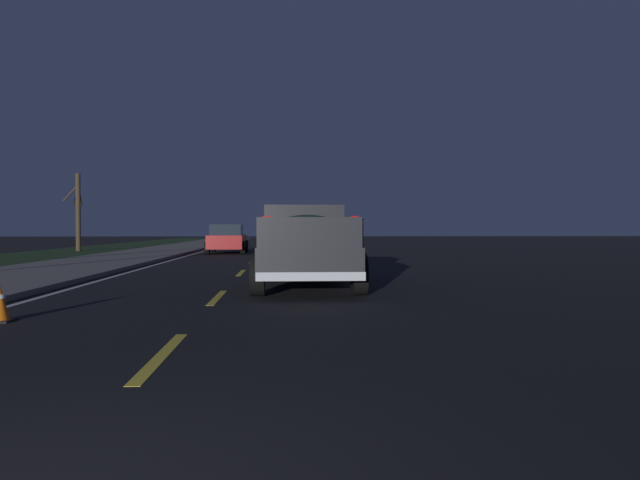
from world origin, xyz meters
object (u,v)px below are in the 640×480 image
(bare_tree_far, at_px, (78,210))
(pickup_truck, at_px, (305,243))
(sedan_tan, at_px, (294,237))
(sedan_red, at_px, (227,239))

(bare_tree_far, bearing_deg, pickup_truck, -150.17)
(pickup_truck, distance_m, bare_tree_far, 25.42)
(pickup_truck, relative_size, sedan_tan, 1.22)
(pickup_truck, xyz_separation_m, sedan_tan, (25.67, -0.19, -0.20))
(sedan_red, bearing_deg, bare_tree_far, 66.73)
(sedan_tan, bearing_deg, sedan_red, 154.14)
(pickup_truck, distance_m, sedan_red, 18.42)
(bare_tree_far, bearing_deg, sedan_red, -113.27)
(pickup_truck, bearing_deg, bare_tree_far, 29.83)
(sedan_red, xyz_separation_m, sedan_tan, (7.58, -3.67, 0.00))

